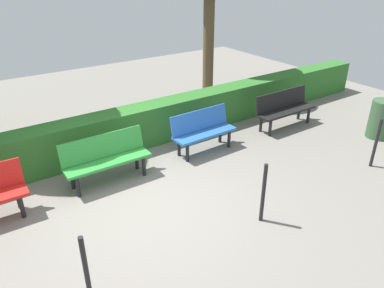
# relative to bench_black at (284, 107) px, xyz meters

# --- Properties ---
(ground_plane) EXTENTS (17.85, 17.85, 0.00)m
(ground_plane) POSITION_rel_bench_black_xyz_m (4.29, 0.91, -0.48)
(ground_plane) COLOR gray
(bench_black) EXTENTS (1.63, 0.46, 0.86)m
(bench_black) POSITION_rel_bench_black_xyz_m (0.00, 0.00, 0.00)
(bench_black) COLOR black
(bench_black) RESTS_ON ground_plane
(bench_blue) EXTENTS (1.40, 0.49, 0.86)m
(bench_blue) POSITION_rel_bench_black_xyz_m (2.35, -0.09, -0.01)
(bench_blue) COLOR blue
(bench_blue) RESTS_ON ground_plane
(bench_green) EXTENTS (1.55, 0.48, 0.86)m
(bench_green) POSITION_rel_bench_black_xyz_m (4.48, -0.10, -0.00)
(bench_green) COLOR #2D8C38
(bench_green) RESTS_ON ground_plane
(hedge_row) EXTENTS (13.85, 0.55, 0.87)m
(hedge_row) POSITION_rel_bench_black_xyz_m (3.32, -1.06, -0.05)
(hedge_row) COLOR #2D6B28
(hedge_row) RESTS_ON ground_plane
(railing_post_near) EXTENTS (0.06, 0.06, 1.00)m
(railing_post_near) POSITION_rel_bench_black_xyz_m (0.02, 2.35, 0.02)
(railing_post_near) COLOR black
(railing_post_near) RESTS_ON ground_plane
(railing_post_mid) EXTENTS (0.06, 0.06, 1.00)m
(railing_post_mid) POSITION_rel_bench_black_xyz_m (2.99, 2.35, 0.02)
(railing_post_mid) COLOR black
(railing_post_mid) RESTS_ON ground_plane
(railing_post_far) EXTENTS (0.06, 0.06, 1.00)m
(railing_post_far) POSITION_rel_bench_black_xyz_m (5.73, 2.35, 0.02)
(railing_post_far) COLOR black
(railing_post_far) RESTS_ON ground_plane
(trash_bin) EXTENTS (0.51, 0.51, 0.87)m
(trash_bin) POSITION_rel_bench_black_xyz_m (-1.34, 1.66, -0.05)
(trash_bin) COLOR #385938
(trash_bin) RESTS_ON ground_plane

